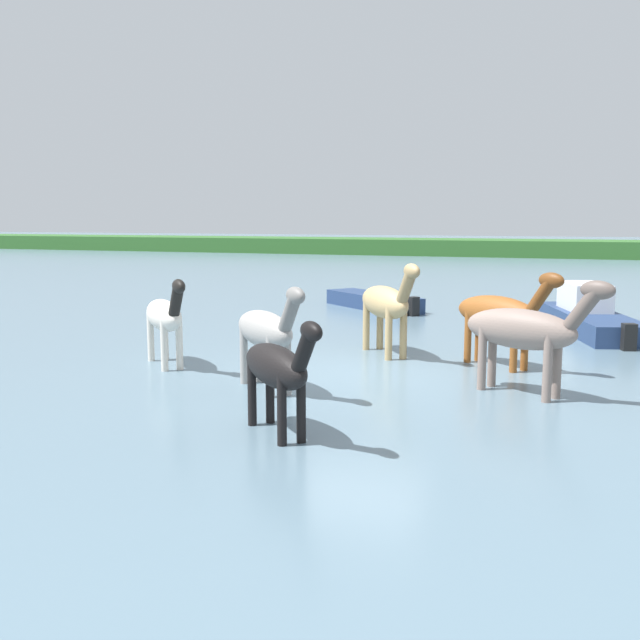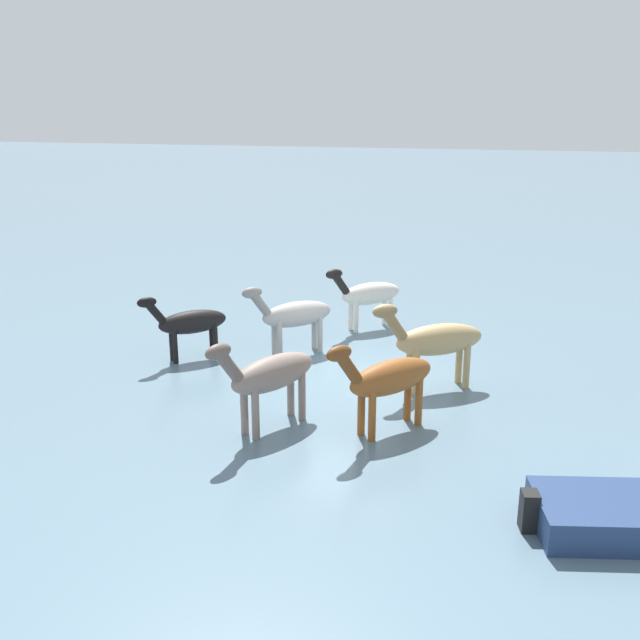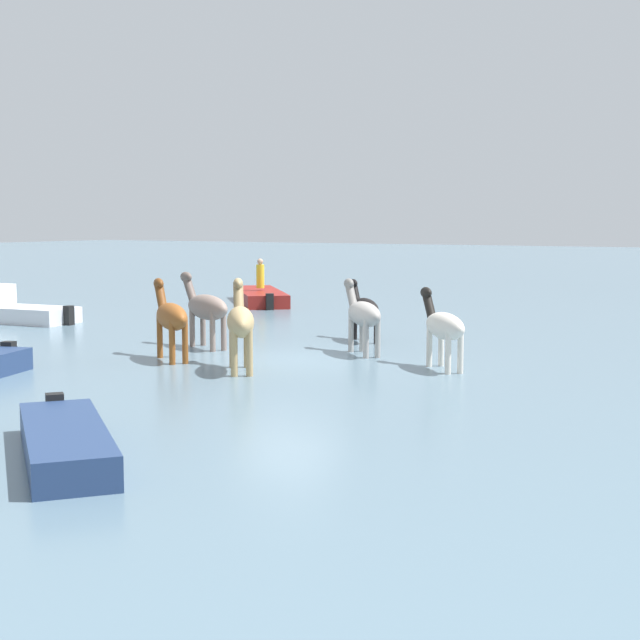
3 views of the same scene
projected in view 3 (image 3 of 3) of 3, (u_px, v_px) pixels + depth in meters
ground_plane at (288, 360)px, 21.96m from camera, size 202.16×202.16×0.00m
horse_chestnut_trailing at (363, 314)px, 22.79m from camera, size 1.99×1.88×1.84m
horse_pinto_flank at (365, 308)px, 25.30m from camera, size 1.78×1.72×1.67m
horse_mid_herd at (240, 322)px, 20.22m from camera, size 1.88×2.29×2.01m
horse_lead at (206, 307)px, 23.92m from camera, size 2.42×1.46×1.95m
horse_dark_mare at (443, 326)px, 20.47m from camera, size 1.89×1.87×1.79m
horse_rear_stallion at (171, 317)px, 21.82m from camera, size 2.21×1.75×1.91m
boat_tender_starboard at (260, 298)px, 37.11m from camera, size 5.00×5.41×0.77m
boat_dinghy_port at (65, 447)px, 12.87m from camera, size 3.68×3.32×0.72m
person_spotter_bow at (260, 274)px, 36.89m from camera, size 0.32×0.32×1.19m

